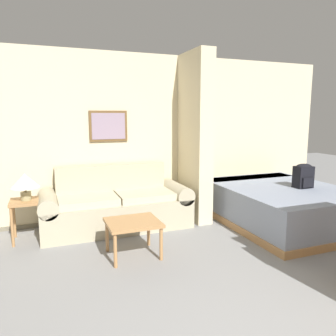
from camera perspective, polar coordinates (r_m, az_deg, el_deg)
name	(u,v)px	position (r m, az deg, el deg)	size (l,w,h in m)	color
wall_back	(130,137)	(5.30, -6.67, 5.32)	(7.24, 0.16, 2.60)	beige
wall_partition_pillar	(195,138)	(5.17, 4.68, 5.31)	(0.24, 0.83, 2.60)	beige
couch	(116,206)	(4.92, -9.05, -6.52)	(2.15, 0.84, 0.90)	#B7AD8E
coffee_table	(133,226)	(3.91, -6.11, -9.93)	(0.61, 0.55, 0.42)	#B27F4C
side_table	(27,208)	(4.71, -23.37, -6.35)	(0.41, 0.41, 0.55)	#B27F4C
table_lamp	(25,182)	(4.63, -23.65, -2.18)	(0.37, 0.37, 0.35)	tan
bed	(281,204)	(5.36, 19.11, -6.00)	(1.75, 2.19, 0.57)	#B27F4C
backpack	(304,175)	(5.30, 22.53, -1.20)	(0.27, 0.20, 0.36)	black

